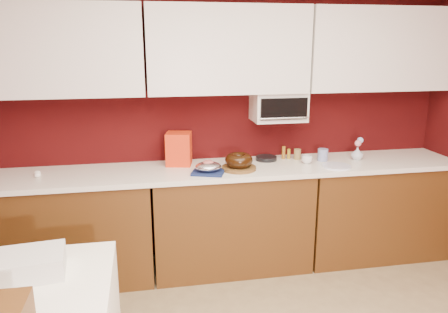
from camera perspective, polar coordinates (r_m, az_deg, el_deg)
name	(u,v)px	position (r m, az deg, el deg)	size (l,w,h in m)	color
wall_back	(224,119)	(3.86, -0.01, 4.88)	(4.00, 0.02, 2.50)	#3A0708
base_cabinet_left	(69,231)	(3.79, -19.57, -9.18)	(1.31, 0.58, 0.86)	#512E10
base_cabinet_center	(231,219)	(3.80, 0.86, -8.19)	(1.31, 0.58, 0.86)	#512E10
base_cabinet_right	(373,209)	(4.26, 18.87, -6.47)	(1.31, 0.58, 0.86)	#512E10
countertop	(231,169)	(3.65, 0.89, -1.68)	(4.00, 0.62, 0.04)	white
upper_cabinet_left	(55,50)	(3.63, -21.19, 12.80)	(1.31, 0.33, 0.70)	white
upper_cabinet_center	(228,50)	(3.65, 0.49, 13.77)	(1.31, 0.33, 0.70)	white
upper_cabinet_right	(379,49)	(4.12, 19.54, 13.06)	(1.31, 0.33, 0.70)	white
toaster_oven	(278,106)	(3.81, 7.10, 6.54)	(0.45, 0.30, 0.25)	white
toaster_oven_door	(284,109)	(3.66, 7.86, 6.18)	(0.40, 0.02, 0.18)	black
toaster_oven_handle	(284,118)	(3.66, 7.89, 4.98)	(0.02, 0.02, 0.42)	silver
cake_base	(239,168)	(3.57, 1.94, -1.53)	(0.28, 0.28, 0.03)	brown
bundt_cake	(239,160)	(3.55, 1.95, -0.49)	(0.23, 0.23, 0.09)	black
navy_towel	(208,172)	(3.47, -2.07, -2.04)	(0.25, 0.21, 0.02)	#14204C
foil_ham_nest	(208,167)	(3.46, -2.07, -1.32)	(0.21, 0.18, 0.08)	white
roasted_ham	(208,164)	(3.45, -2.08, -0.92)	(0.09, 0.08, 0.06)	#C15F58
pandoro_box	(179,149)	(3.70, -5.91, 1.01)	(0.20, 0.18, 0.28)	#BC0F0C
dark_pan	(266,158)	(3.87, 5.53, -0.23)	(0.19, 0.19, 0.03)	black
coffee_mug	(307,159)	(3.80, 10.78, -0.26)	(0.08, 0.08, 0.09)	silver
blue_jar	(323,155)	(3.92, 12.77, 0.22)	(0.09, 0.09, 0.11)	navy
flower_vase	(357,153)	(4.04, 17.01, 0.48)	(0.08, 0.08, 0.13)	#B3BECB
flower_pink	(358,143)	(4.02, 17.10, 1.66)	(0.06, 0.06, 0.06)	pink
flower_blue	(360,140)	(4.04, 17.38, 2.04)	(0.05, 0.05, 0.05)	#9AB9F7
china_plate	(336,166)	(3.76, 14.48, -1.23)	(0.24, 0.24, 0.01)	white
amber_bottle	(289,154)	(3.94, 8.45, 0.35)	(0.03, 0.03, 0.09)	olive
paper_cup	(297,154)	(3.93, 9.56, 0.30)	(0.06, 0.06, 0.09)	olive
egg_left	(38,175)	(3.65, -23.17, -2.24)	(0.05, 0.04, 0.04)	white
egg_right	(37,173)	(3.70, -23.20, -2.01)	(0.05, 0.04, 0.04)	white
newspaper_stack	(31,264)	(2.51, -23.88, -12.70)	(0.33, 0.27, 0.12)	silver
amber_bottle_tall	(284,153)	(3.92, 7.79, 0.51)	(0.03, 0.03, 0.12)	brown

